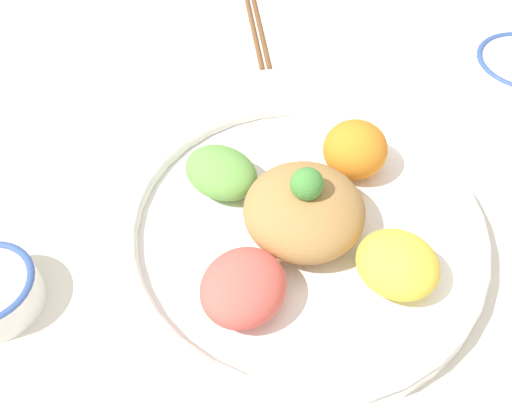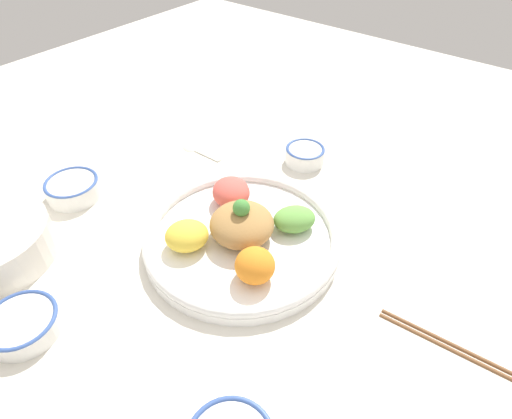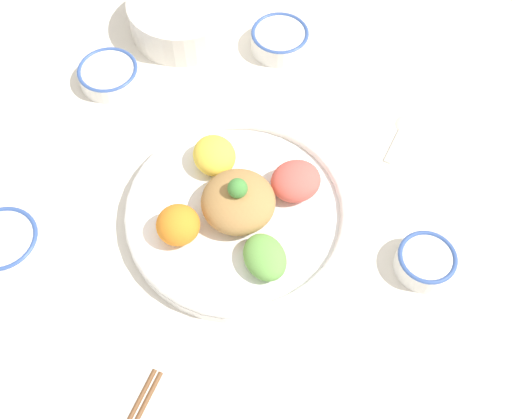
% 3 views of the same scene
% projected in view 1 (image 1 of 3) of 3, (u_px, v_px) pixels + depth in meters
% --- Properties ---
extents(ground_plane, '(2.40, 2.40, 0.00)m').
position_uv_depth(ground_plane, '(317.00, 229.00, 0.64)').
color(ground_plane, silver).
extents(salad_platter, '(0.37, 0.37, 0.11)m').
position_uv_depth(salad_platter, '(303.00, 227.00, 0.61)').
color(salad_platter, white).
rests_on(salad_platter, ground_plane).
extents(chopsticks_pair_near, '(0.24, 0.04, 0.01)m').
position_uv_depth(chopsticks_pair_near, '(254.00, 15.00, 0.87)').
color(chopsticks_pair_near, brown).
rests_on(chopsticks_pair_near, ground_plane).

